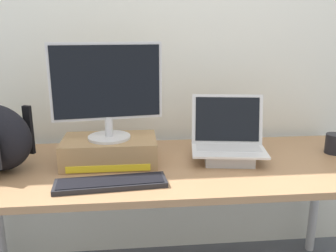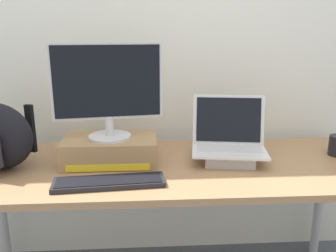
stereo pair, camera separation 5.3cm
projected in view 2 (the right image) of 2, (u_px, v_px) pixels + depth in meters
back_wall at (163, 32)px, 1.90m from camera, size 7.00×0.10×2.60m
desk at (168, 177)px, 1.63m from camera, size 1.94×0.72×0.72m
toner_box_yellow at (110, 150)px, 1.63m from camera, size 0.42×0.26×0.12m
desktop_monitor at (108, 89)px, 1.55m from camera, size 0.49×0.19×0.43m
open_laptop at (229, 148)px, 1.64m from camera, size 0.37×0.29×0.30m
external_keyboard at (109, 182)px, 1.39m from camera, size 0.45×0.16×0.02m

